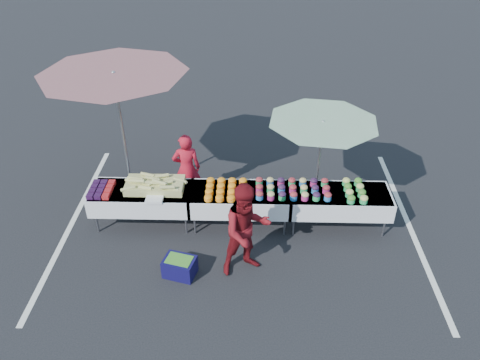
{
  "coord_description": "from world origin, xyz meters",
  "views": [
    {
      "loc": [
        0.18,
        -6.88,
        5.68
      ],
      "look_at": [
        0.0,
        0.0,
        1.0
      ],
      "focal_mm": 35.0,
      "sensor_mm": 36.0,
      "label": 1
    }
  ],
  "objects_px": {
    "table_right": "(339,200)",
    "customer": "(247,230)",
    "storage_bin": "(180,266)",
    "table_center": "(240,199)",
    "umbrella_right": "(322,130)",
    "table_left": "(142,197)",
    "vendor": "(187,168)",
    "umbrella_left": "(115,85)"
  },
  "relations": [
    {
      "from": "table_right",
      "to": "customer",
      "type": "bearing_deg",
      "value": -144.75
    },
    {
      "from": "umbrella_right",
      "to": "storage_bin",
      "type": "distance_m",
      "value": 3.38
    },
    {
      "from": "umbrella_right",
      "to": "vendor",
      "type": "bearing_deg",
      "value": 171.93
    },
    {
      "from": "table_left",
      "to": "umbrella_right",
      "type": "height_order",
      "value": "umbrella_right"
    },
    {
      "from": "table_right",
      "to": "storage_bin",
      "type": "bearing_deg",
      "value": -154.07
    },
    {
      "from": "table_right",
      "to": "customer",
      "type": "height_order",
      "value": "customer"
    },
    {
      "from": "vendor",
      "to": "table_right",
      "type": "bearing_deg",
      "value": 157.64
    },
    {
      "from": "vendor",
      "to": "umbrella_left",
      "type": "bearing_deg",
      "value": -9.93
    },
    {
      "from": "table_right",
      "to": "storage_bin",
      "type": "height_order",
      "value": "table_right"
    },
    {
      "from": "storage_bin",
      "to": "customer",
      "type": "bearing_deg",
      "value": 24.0
    },
    {
      "from": "vendor",
      "to": "umbrella_left",
      "type": "height_order",
      "value": "umbrella_left"
    },
    {
      "from": "customer",
      "to": "storage_bin",
      "type": "bearing_deg",
      "value": 165.84
    },
    {
      "from": "vendor",
      "to": "customer",
      "type": "relative_size",
      "value": 0.88
    },
    {
      "from": "table_right",
      "to": "umbrella_left",
      "type": "bearing_deg",
      "value": 168.74
    },
    {
      "from": "vendor",
      "to": "umbrella_right",
      "type": "distance_m",
      "value": 2.73
    },
    {
      "from": "table_right",
      "to": "storage_bin",
      "type": "relative_size",
      "value": 3.16
    },
    {
      "from": "table_center",
      "to": "customer",
      "type": "bearing_deg",
      "value": -83.38
    },
    {
      "from": "table_left",
      "to": "customer",
      "type": "height_order",
      "value": "customer"
    },
    {
      "from": "umbrella_right",
      "to": "umbrella_left",
      "type": "bearing_deg",
      "value": 173.75
    },
    {
      "from": "table_left",
      "to": "vendor",
      "type": "xyz_separation_m",
      "value": [
        0.74,
        0.75,
        0.16
      ]
    },
    {
      "from": "customer",
      "to": "umbrella_left",
      "type": "height_order",
      "value": "umbrella_left"
    },
    {
      "from": "customer",
      "to": "umbrella_right",
      "type": "xyz_separation_m",
      "value": [
        1.3,
        1.58,
        0.97
      ]
    },
    {
      "from": "table_left",
      "to": "vendor",
      "type": "distance_m",
      "value": 1.07
    },
    {
      "from": "customer",
      "to": "storage_bin",
      "type": "distance_m",
      "value": 1.3
    },
    {
      "from": "table_right",
      "to": "customer",
      "type": "distance_m",
      "value": 2.05
    },
    {
      "from": "customer",
      "to": "umbrella_right",
      "type": "relative_size",
      "value": 0.7
    },
    {
      "from": "table_center",
      "to": "storage_bin",
      "type": "relative_size",
      "value": 3.16
    },
    {
      "from": "umbrella_left",
      "to": "table_center",
      "type": "bearing_deg",
      "value": -19.84
    },
    {
      "from": "umbrella_left",
      "to": "umbrella_right",
      "type": "distance_m",
      "value": 3.73
    },
    {
      "from": "table_left",
      "to": "table_right",
      "type": "height_order",
      "value": "same"
    },
    {
      "from": "vendor",
      "to": "umbrella_right",
      "type": "bearing_deg",
      "value": 164.33
    },
    {
      "from": "customer",
      "to": "table_left",
      "type": "bearing_deg",
      "value": 125.94
    },
    {
      "from": "table_right",
      "to": "umbrella_left",
      "type": "relative_size",
      "value": 0.61
    },
    {
      "from": "umbrella_left",
      "to": "vendor",
      "type": "bearing_deg",
      "value": -2.32
    },
    {
      "from": "table_left",
      "to": "customer",
      "type": "distance_m",
      "value": 2.28
    },
    {
      "from": "table_left",
      "to": "vendor",
      "type": "relative_size",
      "value": 1.25
    },
    {
      "from": "table_center",
      "to": "vendor",
      "type": "height_order",
      "value": "vendor"
    },
    {
      "from": "table_right",
      "to": "vendor",
      "type": "bearing_deg",
      "value": 165.24
    },
    {
      "from": "table_left",
      "to": "table_center",
      "type": "distance_m",
      "value": 1.8
    },
    {
      "from": "umbrella_right",
      "to": "storage_bin",
      "type": "xyz_separation_m",
      "value": [
        -2.39,
        -1.74,
        -1.64
      ]
    },
    {
      "from": "table_center",
      "to": "storage_bin",
      "type": "bearing_deg",
      "value": -125.58
    },
    {
      "from": "vendor",
      "to": "umbrella_left",
      "type": "distance_m",
      "value": 2.06
    }
  ]
}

